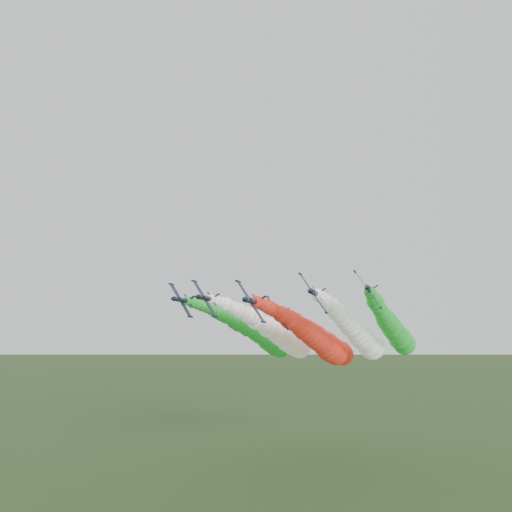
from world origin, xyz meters
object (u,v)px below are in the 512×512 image
object	(u,v)px
jet_lead	(318,340)
jet_inner_left	(280,335)
jet_outer_left	(260,335)
jet_trail	(328,343)
jet_inner_right	(358,334)
jet_outer_right	(394,330)

from	to	relation	value
jet_lead	jet_inner_left	bearing A→B (deg)	140.66
jet_outer_left	jet_trail	xyz separation A→B (m)	(20.18, 6.97, -2.55)
jet_inner_left	jet_trail	world-z (taller)	jet_inner_left
jet_inner_left	jet_trail	xyz separation A→B (m)	(12.40, 12.54, -2.51)
jet_outer_left	jet_trail	size ratio (longest dim) A/B	1.00
jet_inner_right	jet_outer_right	bearing A→B (deg)	37.38
jet_lead	jet_trail	size ratio (longest dim) A/B	1.00
jet_inner_left	jet_outer_right	size ratio (longest dim) A/B	1.00
jet_outer_left	jet_inner_left	bearing A→B (deg)	-35.56
jet_outer_right	jet_lead	bearing A→B (deg)	-144.85
jet_inner_right	jet_outer_right	distance (m)	12.06
jet_inner_left	jet_inner_right	size ratio (longest dim) A/B	1.00
jet_lead	jet_inner_left	world-z (taller)	jet_inner_left
jet_lead	jet_outer_left	world-z (taller)	jet_outer_left
jet_outer_left	jet_trail	distance (m)	21.50
jet_outer_left	jet_outer_right	xyz separation A→B (m)	(40.54, -2.34, 1.45)
jet_trail	jet_inner_left	bearing A→B (deg)	-134.68
jet_outer_right	jet_inner_left	bearing A→B (deg)	-174.37
jet_lead	jet_outer_left	size ratio (longest dim) A/B	1.00
jet_inner_left	jet_outer_left	distance (m)	9.57
jet_inner_right	jet_trail	distance (m)	20.02
jet_lead	jet_inner_right	bearing A→B (deg)	32.94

